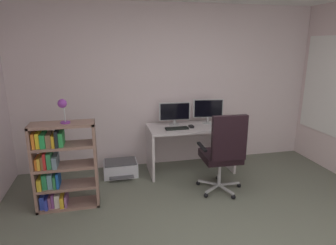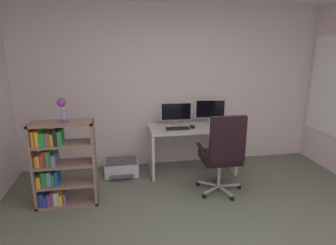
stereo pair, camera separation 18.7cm
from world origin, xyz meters
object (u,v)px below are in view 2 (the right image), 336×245
keyboard (178,128)px  printer (122,167)px  computer_mouse (192,127)px  bookshelf (58,165)px  desk (192,139)px  desk_lamp (62,105)px  office_chair (223,152)px  monitor_secondary (210,110)px  monitor_main (176,112)px

keyboard → printer: 1.06m
computer_mouse → bookshelf: 1.94m
computer_mouse → printer: computer_mouse is taller
desk → keyboard: bearing=-157.3°
desk → desk_lamp: (-1.74, -0.69, 0.73)m
office_chair → printer: size_ratio=2.21×
computer_mouse → printer: bearing=172.9°
desk → printer: desk is taller
monitor_secondary → bookshelf: (-2.16, -0.81, -0.42)m
monitor_main → desk_lamp: desk_lamp is taller
monitor_secondary → desk_lamp: desk_lamp is taller
desk_lamp → monitor_main: bearing=28.2°
keyboard → monitor_secondary: bearing=21.8°
office_chair → desk: bearing=104.1°
computer_mouse → office_chair: (0.22, -0.73, -0.14)m
keyboard → computer_mouse: 0.23m
desk → desk_lamp: size_ratio=4.60×
monitor_main → computer_mouse: (0.21, -0.20, -0.18)m
bookshelf → office_chair: bearing=-3.4°
keyboard → desk_lamp: size_ratio=1.20×
office_chair → printer: (-1.29, 0.86, -0.49)m
desk → monitor_secondary: 0.54m
desk_lamp → printer: bearing=48.6°
monitor_secondary → keyboard: (-0.56, -0.23, -0.21)m
computer_mouse → monitor_secondary: bearing=30.0°
computer_mouse → office_chair: bearing=-74.1°
monitor_main → keyboard: monitor_main is taller
keyboard → office_chair: size_ratio=0.30×
desk → office_chair: office_chair is taller
bookshelf → printer: size_ratio=2.11×
computer_mouse → printer: (-1.07, 0.12, -0.63)m
monitor_main → keyboard: 0.30m
bookshelf → printer: (0.76, 0.74, -0.42)m
printer → keyboard: bearing=-10.2°
monitor_main → printer: size_ratio=0.96×
computer_mouse → desk_lamp: bearing=-161.0°
bookshelf → desk_lamp: bearing=0.0°
keyboard → bookshelf: (-1.60, -0.59, -0.21)m
monitor_main → computer_mouse: monitor_main is taller
printer → desk: bearing=-2.6°
desk_lamp → keyboard: bearing=21.4°
keyboard → desk_lamp: 1.69m
printer → desk_lamp: bearing=-131.4°
monitor_main → printer: bearing=-175.1°
monitor_secondary → office_chair: size_ratio=0.42×
monitor_secondary → bookshelf: 2.35m
keyboard → printer: size_ratio=0.67×
monitor_main → desk_lamp: bearing=-151.8°
desk → computer_mouse: (-0.01, -0.07, 0.22)m
desk → monitor_secondary: bearing=21.0°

